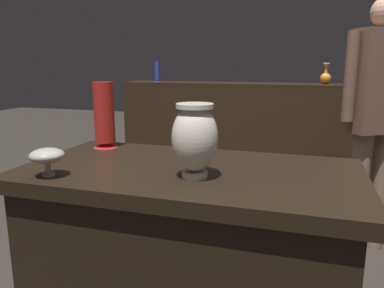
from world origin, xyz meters
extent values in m
cube|color=black|center=(0.00, 0.00, 0.38)|extent=(1.10, 0.59, 0.75)
cube|color=black|center=(0.00, 0.00, 0.78)|extent=(1.20, 0.64, 0.05)
cube|color=black|center=(0.00, 2.20, 0.47)|extent=(2.60, 0.40, 0.95)
cube|color=black|center=(0.00, 2.20, 0.97)|extent=(2.60, 0.40, 0.04)
cylinder|color=silver|center=(0.05, -0.10, 0.81)|extent=(0.08, 0.08, 0.02)
ellipsoid|color=silver|center=(0.05, -0.10, 0.93)|extent=(0.15, 0.15, 0.22)
cylinder|color=silver|center=(0.05, -0.10, 1.04)|extent=(0.12, 0.12, 0.01)
cylinder|color=gray|center=(-0.42, -0.23, 0.80)|extent=(0.04, 0.04, 0.01)
cylinder|color=gray|center=(-0.42, -0.23, 0.83)|extent=(0.02, 0.02, 0.04)
ellipsoid|color=gray|center=(-0.42, -0.23, 0.87)|extent=(0.11, 0.11, 0.05)
cone|color=red|center=(-0.46, 0.21, 0.81)|extent=(0.11, 0.11, 0.02)
cylinder|color=red|center=(-0.46, 0.21, 0.96)|extent=(0.09, 0.09, 0.26)
cone|color=#2D429E|center=(-1.04, 2.23, 1.00)|extent=(0.07, 0.07, 0.02)
cylinder|color=#2D429E|center=(-1.04, 2.23, 1.09)|extent=(0.05, 0.05, 0.18)
sphere|color=orange|center=(0.52, 2.25, 1.04)|extent=(0.09, 0.09, 0.09)
cylinder|color=orange|center=(0.52, 2.25, 1.12)|extent=(0.03, 0.03, 0.09)
torus|color=orange|center=(0.52, 2.25, 1.16)|extent=(0.06, 0.06, 0.01)
cylinder|color=#846B56|center=(0.85, 1.26, 0.38)|extent=(0.11, 0.11, 0.76)
cylinder|color=#846B56|center=(0.72, 1.18, 0.38)|extent=(0.11, 0.11, 0.76)
cube|color=brown|center=(0.78, 1.22, 1.06)|extent=(0.37, 0.32, 0.60)
cylinder|color=brown|center=(0.61, 1.12, 1.09)|extent=(0.07, 0.07, 0.51)
camera|label=1|loc=(0.39, -1.23, 1.17)|focal=35.04mm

